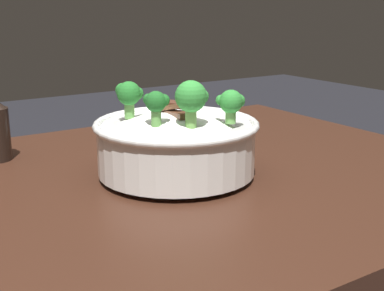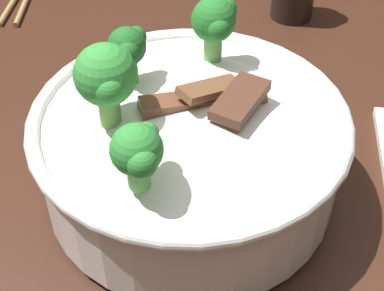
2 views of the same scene
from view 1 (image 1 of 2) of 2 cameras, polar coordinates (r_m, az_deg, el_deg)
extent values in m
cube|color=#381E14|center=(0.81, -7.74, -5.63)|extent=(1.18, 0.77, 0.04)
cube|color=#381E14|center=(1.46, 6.20, -11.97)|extent=(0.08, 0.08, 0.71)
cylinder|color=white|center=(0.83, -1.66, -3.05)|extent=(0.12, 0.12, 0.01)
cylinder|color=white|center=(0.82, -1.69, -0.28)|extent=(0.24, 0.24, 0.08)
torus|color=white|center=(0.81, -1.71, 2.30)|extent=(0.25, 0.25, 0.01)
ellipsoid|color=white|center=(0.82, -1.70, 1.31)|extent=(0.20, 0.20, 0.06)
cube|color=brown|center=(0.82, -2.29, 4.14)|extent=(0.03, 0.06, 0.02)
cube|color=brown|center=(0.83, -2.19, 3.53)|extent=(0.03, 0.07, 0.01)
cube|color=brown|center=(0.81, -1.66, 3.35)|extent=(0.03, 0.07, 0.02)
cube|color=#4C2B1E|center=(0.85, -1.55, 4.41)|extent=(0.05, 0.06, 0.01)
cylinder|color=#5B9947|center=(0.76, -3.87, 2.95)|extent=(0.01, 0.01, 0.03)
sphere|color=#1E6023|center=(0.75, -3.90, 4.72)|extent=(0.03, 0.03, 0.03)
sphere|color=#1E6023|center=(0.76, -3.08, 4.88)|extent=(0.02, 0.02, 0.02)
sphere|color=#1E6023|center=(0.76, -4.69, 4.97)|extent=(0.02, 0.02, 0.02)
cylinder|color=#6BA84C|center=(0.75, -0.12, 3.02)|extent=(0.02, 0.02, 0.03)
sphere|color=green|center=(0.75, -0.12, 5.29)|extent=(0.05, 0.05, 0.05)
sphere|color=green|center=(0.75, 1.01, 5.31)|extent=(0.02, 0.02, 0.02)
sphere|color=green|center=(0.75, -0.87, 5.75)|extent=(0.02, 0.02, 0.02)
cylinder|color=#5B9947|center=(0.82, -6.74, 3.83)|extent=(0.02, 0.02, 0.03)
sphere|color=#237028|center=(0.82, -6.79, 5.57)|extent=(0.04, 0.04, 0.04)
sphere|color=#237028|center=(0.82, -5.90, 5.60)|extent=(0.02, 0.02, 0.02)
sphere|color=#237028|center=(0.83, -7.47, 5.91)|extent=(0.02, 0.02, 0.02)
cylinder|color=#5B9947|center=(0.79, 4.17, 3.15)|extent=(0.02, 0.02, 0.02)
sphere|color=#2D8433|center=(0.78, 4.20, 4.73)|extent=(0.04, 0.04, 0.04)
sphere|color=#2D8433|center=(0.79, 4.98, 4.80)|extent=(0.02, 0.02, 0.02)
sphere|color=#2D8433|center=(0.79, 3.14, 4.88)|extent=(0.02, 0.02, 0.02)
cube|color=silver|center=(1.05, -4.96, 0.71)|extent=(0.16, 0.15, 0.01)
camera|label=2|loc=(0.90, 22.19, 21.06)|focal=53.86mm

